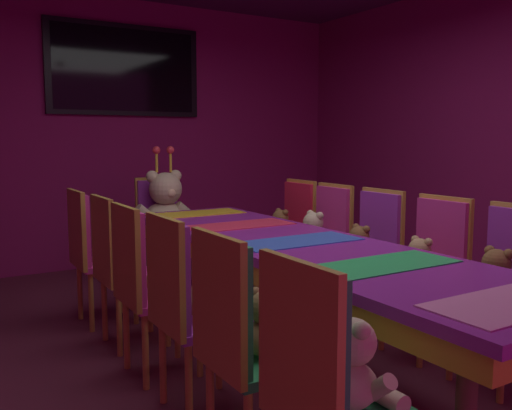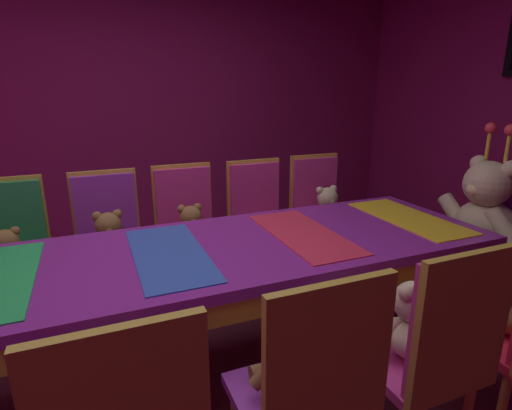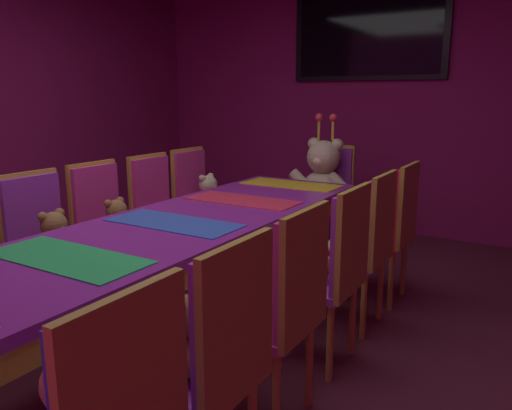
# 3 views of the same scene
# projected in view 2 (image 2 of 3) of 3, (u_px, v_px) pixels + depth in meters

# --- Properties ---
(ground_plane) EXTENTS (7.90, 7.90, 0.00)m
(ground_plane) POSITION_uv_depth(u_px,v_px,m) (178.00, 386.00, 2.08)
(ground_plane) COLOR #591E33
(wall_left) EXTENTS (0.12, 6.40, 2.80)m
(wall_left) POSITION_uv_depth(u_px,v_px,m) (115.00, 97.00, 3.99)
(wall_left) COLOR #8C1959
(wall_left) RESTS_ON ground_plane
(banquet_table) EXTENTS (0.90, 3.34, 0.75)m
(banquet_table) POSITION_uv_depth(u_px,v_px,m) (170.00, 270.00, 1.89)
(banquet_table) COLOR purple
(banquet_table) RESTS_ON ground_plane
(chair_left_1) EXTENTS (0.42, 0.41, 0.98)m
(chair_left_1) POSITION_uv_depth(u_px,v_px,m) (11.00, 244.00, 2.38)
(chair_left_1) COLOR #268C4C
(chair_left_1) RESTS_ON ground_plane
(teddy_left_1) EXTENTS (0.23, 0.29, 0.28)m
(teddy_left_1) POSITION_uv_depth(u_px,v_px,m) (8.00, 256.00, 2.26)
(teddy_left_1) COLOR olive
(teddy_left_1) RESTS_ON chair_left_1
(chair_left_2) EXTENTS (0.42, 0.41, 0.98)m
(chair_left_2) POSITION_uv_depth(u_px,v_px,m) (109.00, 232.00, 2.58)
(chair_left_2) COLOR purple
(chair_left_2) RESTS_ON ground_plane
(teddy_left_2) EXTENTS (0.26, 0.33, 0.31)m
(teddy_left_2) POSITION_uv_depth(u_px,v_px,m) (110.00, 240.00, 2.45)
(teddy_left_2) COLOR olive
(teddy_left_2) RESTS_ON chair_left_2
(chair_left_3) EXTENTS (0.42, 0.41, 0.98)m
(chair_left_3) POSITION_uv_depth(u_px,v_px,m) (186.00, 221.00, 2.79)
(chair_left_3) COLOR #CC338C
(chair_left_3) RESTS_ON ground_plane
(teddy_left_3) EXTENTS (0.24, 0.31, 0.29)m
(teddy_left_3) POSITION_uv_depth(u_px,v_px,m) (191.00, 229.00, 2.66)
(teddy_left_3) COLOR olive
(teddy_left_3) RESTS_ON chair_left_3
(chair_left_4) EXTENTS (0.42, 0.41, 0.98)m
(chair_left_4) POSITION_uv_depth(u_px,v_px,m) (257.00, 213.00, 2.96)
(chair_left_4) COLOR #CC338C
(chair_left_4) RESTS_ON ground_plane
(chair_left_5) EXTENTS (0.42, 0.41, 0.98)m
(chair_left_5) POSITION_uv_depth(u_px,v_px,m) (317.00, 205.00, 3.19)
(chair_left_5) COLOR #CC338C
(chair_left_5) RESTS_ON ground_plane
(teddy_left_5) EXTENTS (0.26, 0.34, 0.32)m
(teddy_left_5) POSITION_uv_depth(u_px,v_px,m) (327.00, 210.00, 3.06)
(teddy_left_5) COLOR beige
(teddy_left_5) RESTS_ON chair_left_5
(teddy_right_2) EXTENTS (0.23, 0.30, 0.28)m
(teddy_right_2) POSITION_uv_depth(u_px,v_px,m) (122.00, 408.00, 1.18)
(teddy_right_2) COLOR tan
(teddy_right_2) RESTS_ON chair_right_2
(chair_right_3) EXTENTS (0.42, 0.41, 0.98)m
(chair_right_3) POSITION_uv_depth(u_px,v_px,m) (313.00, 385.00, 1.25)
(chair_right_3) COLOR purple
(chair_right_3) RESTS_ON ground_plane
(teddy_right_3) EXTENTS (0.23, 0.30, 0.29)m
(teddy_right_3) POSITION_uv_depth(u_px,v_px,m) (292.00, 362.00, 1.38)
(teddy_right_3) COLOR brown
(teddy_right_3) RESTS_ON chair_right_3
(chair_right_4) EXTENTS (0.42, 0.41, 0.98)m
(chair_right_4) POSITION_uv_depth(u_px,v_px,m) (440.00, 344.00, 1.44)
(chair_right_4) COLOR #CC338C
(chair_right_4) RESTS_ON ground_plane
(teddy_right_4) EXTENTS (0.27, 0.34, 0.32)m
(teddy_right_4) POSITION_uv_depth(u_px,v_px,m) (410.00, 323.00, 1.57)
(teddy_right_4) COLOR beige
(teddy_right_4) RESTS_ON chair_right_4
(teddy_right_5) EXTENTS (0.23, 0.30, 0.29)m
(teddy_right_5) POSITION_uv_depth(u_px,v_px,m) (502.00, 305.00, 1.74)
(teddy_right_5) COLOR brown
(teddy_right_5) RESTS_ON chair_right_5
(throne_chair) EXTENTS (0.41, 0.42, 0.98)m
(throne_chair) POSITION_uv_depth(u_px,v_px,m) (497.00, 224.00, 2.73)
(throne_chair) COLOR purple
(throne_chair) RESTS_ON ground_plane
(king_teddy_bear) EXTENTS (0.64, 0.49, 0.82)m
(king_teddy_bear) POSITION_uv_depth(u_px,v_px,m) (483.00, 210.00, 2.63)
(king_teddy_bear) COLOR beige
(king_teddy_bear) RESTS_ON throne_chair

